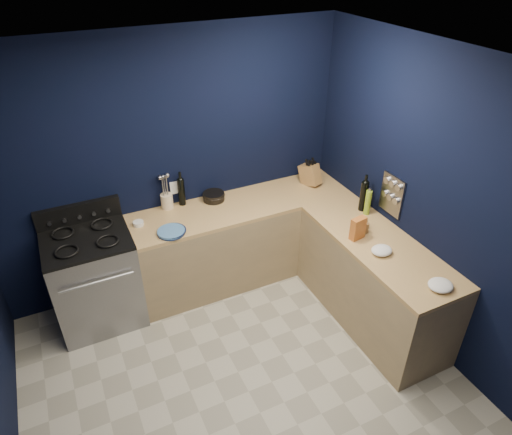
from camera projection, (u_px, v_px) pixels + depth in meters
floor at (249, 392)px, 3.78m from camera, size 3.50×3.50×0.02m
ceiling at (244, 77)px, 2.36m from camera, size 3.50×3.50×0.02m
wall_back at (172, 167)px, 4.41m from camera, size 3.50×0.02×2.60m
wall_right at (441, 212)px, 3.72m from camera, size 0.02×3.50×2.60m
cab_back at (243, 241)px, 4.85m from camera, size 2.30×0.63×0.86m
top_back at (242, 205)px, 4.61m from camera, size 2.30×0.63×0.04m
cab_right at (373, 283)px, 4.28m from camera, size 0.63×1.67×0.86m
top_right at (380, 244)px, 4.04m from camera, size 0.63×1.67×0.04m
gas_range at (96, 281)px, 4.26m from camera, size 0.76×0.66×0.92m
oven_door at (102, 302)px, 4.03m from camera, size 0.59×0.02×0.42m
cooktop at (85, 240)px, 4.01m from camera, size 0.76×0.66×0.03m
backguard at (78, 213)px, 4.18m from camera, size 0.76×0.06×0.20m
spice_panel at (392, 195)px, 4.19m from camera, size 0.02×0.28×0.38m
wall_outlet at (174, 188)px, 4.51m from camera, size 0.09×0.02×0.13m
plate_stack at (171, 232)px, 4.14m from camera, size 0.31×0.31×0.03m
ramekin at (138, 223)px, 4.26m from camera, size 0.11×0.11×0.04m
utensil_crock at (167, 201)px, 4.49m from camera, size 0.12×0.12×0.15m
wine_bottle_back at (181, 192)px, 4.51m from camera, size 0.08×0.08×0.28m
lemon_basket at (214, 197)px, 4.64m from camera, size 0.29×0.29×0.08m
knife_block at (310, 175)px, 4.89m from camera, size 0.20×0.29×0.28m
wine_bottle_right at (364, 196)px, 4.42m from camera, size 0.08×0.08×0.31m
oil_bottle at (368, 202)px, 4.37m from camera, size 0.07×0.07×0.26m
spice_jar_near at (366, 228)px, 4.14m from camera, size 0.06×0.06×0.10m
spice_jar_far at (365, 224)px, 4.20m from camera, size 0.05×0.05×0.09m
crouton_bag at (358, 228)px, 4.03m from camera, size 0.15×0.09×0.21m
towel_front at (382, 250)px, 3.88m from camera, size 0.24×0.22×0.07m
towel_end at (441, 285)px, 3.51m from camera, size 0.22×0.20×0.06m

